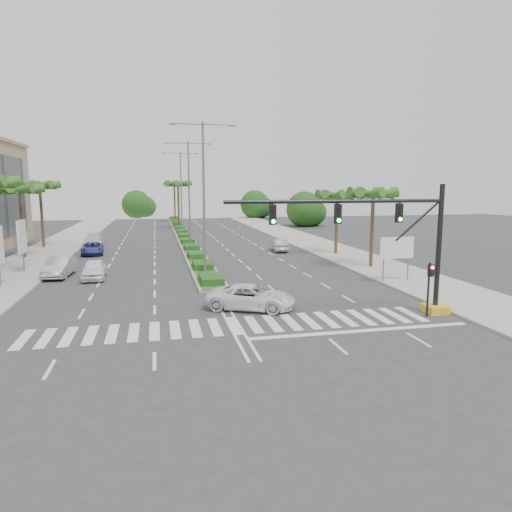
{
  "coord_description": "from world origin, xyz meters",
  "views": [
    {
      "loc": [
        -3.75,
        -22.24,
        7.08
      ],
      "look_at": [
        1.95,
        3.71,
        3.0
      ],
      "focal_mm": 32.0,
      "sensor_mm": 36.0,
      "label": 1
    }
  ],
  "objects_px": {
    "car_parked_c": "(92,248)",
    "car_crossing": "(251,297)",
    "car_parked_a": "(94,269)",
    "car_right": "(279,245)",
    "car_parked_b": "(60,267)",
    "car_parked_d": "(94,241)"
  },
  "relations": [
    {
      "from": "car_right",
      "to": "car_parked_c",
      "type": "bearing_deg",
      "value": 0.82
    },
    {
      "from": "car_parked_a",
      "to": "car_parked_b",
      "type": "relative_size",
      "value": 0.9
    },
    {
      "from": "car_parked_b",
      "to": "car_parked_d",
      "type": "xyz_separation_m",
      "value": [
        0.33,
        18.02,
        -0.03
      ]
    },
    {
      "from": "car_parked_b",
      "to": "car_parked_c",
      "type": "bearing_deg",
      "value": 90.49
    },
    {
      "from": "car_crossing",
      "to": "car_right",
      "type": "xyz_separation_m",
      "value": [
        7.91,
        22.76,
        -0.04
      ]
    },
    {
      "from": "car_parked_a",
      "to": "car_right",
      "type": "bearing_deg",
      "value": 30.81
    },
    {
      "from": "car_parked_d",
      "to": "car_right",
      "type": "height_order",
      "value": "car_parked_d"
    },
    {
      "from": "car_parked_b",
      "to": "car_right",
      "type": "distance_m",
      "value": 23.02
    },
    {
      "from": "car_parked_b",
      "to": "car_crossing",
      "type": "height_order",
      "value": "car_parked_b"
    },
    {
      "from": "car_parked_b",
      "to": "car_right",
      "type": "xyz_separation_m",
      "value": [
        20.71,
        10.05,
        -0.11
      ]
    },
    {
      "from": "car_crossing",
      "to": "car_parked_b",
      "type": "bearing_deg",
      "value": 69.24
    },
    {
      "from": "car_parked_c",
      "to": "car_parked_d",
      "type": "height_order",
      "value": "car_parked_d"
    },
    {
      "from": "car_crossing",
      "to": "car_right",
      "type": "height_order",
      "value": "car_crossing"
    },
    {
      "from": "car_parked_b",
      "to": "car_parked_c",
      "type": "height_order",
      "value": "car_parked_b"
    },
    {
      "from": "car_parked_c",
      "to": "car_right",
      "type": "xyz_separation_m",
      "value": [
        19.77,
        -1.84,
        0.03
      ]
    },
    {
      "from": "car_parked_c",
      "to": "car_crossing",
      "type": "distance_m",
      "value": 27.31
    },
    {
      "from": "car_crossing",
      "to": "car_right",
      "type": "bearing_deg",
      "value": 4.87
    },
    {
      "from": "car_parked_c",
      "to": "car_crossing",
      "type": "height_order",
      "value": "car_crossing"
    },
    {
      "from": "car_crossing",
      "to": "car_right",
      "type": "relative_size",
      "value": 1.26
    },
    {
      "from": "car_parked_c",
      "to": "car_parked_b",
      "type": "bearing_deg",
      "value": -99.62
    },
    {
      "from": "car_crossing",
      "to": "car_parked_d",
      "type": "bearing_deg",
      "value": 46.12
    },
    {
      "from": "car_right",
      "to": "car_parked_a",
      "type": "bearing_deg",
      "value": 38.88
    }
  ]
}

